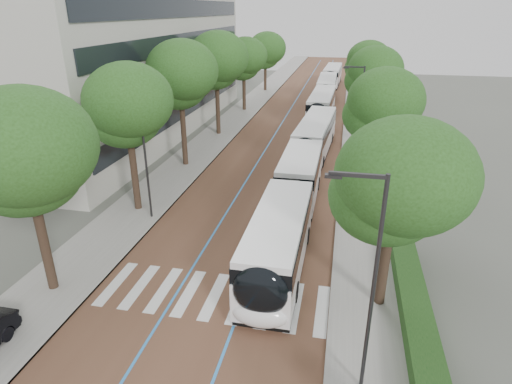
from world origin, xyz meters
TOP-DOWN VIEW (x-y plane):
  - ground at (0.00, 0.00)m, footprint 160.00×160.00m
  - road at (0.00, 40.00)m, footprint 11.00×140.00m
  - sidewalk_left at (-7.50, 40.00)m, footprint 4.00×140.00m
  - sidewalk_right at (7.50, 40.00)m, footprint 4.00×140.00m
  - kerb_left at (-5.60, 40.00)m, footprint 0.20×140.00m
  - kerb_right at (5.60, 40.00)m, footprint 0.20×140.00m
  - zebra_crossing at (0.20, 1.00)m, footprint 10.55×3.60m
  - lane_line_left at (-1.60, 40.00)m, footprint 0.12×126.00m
  - lane_line_right at (1.60, 40.00)m, footprint 0.12×126.00m
  - office_building at (-19.47, 28.00)m, footprint 18.11×40.00m
  - hedge at (9.10, 0.00)m, footprint 1.20×14.00m
  - streetlight_near at (6.62, -3.00)m, footprint 1.82×0.20m
  - streetlight_far at (6.62, 22.00)m, footprint 1.82×0.20m
  - lamp_post_left at (-6.10, 8.00)m, footprint 0.14×0.14m
  - trees_left at (-7.50, 25.72)m, footprint 6.02×60.89m
  - trees_right at (7.70, 22.46)m, footprint 5.57×47.56m
  - lead_bus at (2.78, 7.55)m, footprint 2.60×18.41m
  - bus_queued_0 at (3.01, 23.07)m, footprint 3.22×12.52m
  - bus_queued_1 at (2.74, 36.63)m, footprint 2.83×12.46m
  - bus_queued_2 at (2.69, 49.16)m, footprint 2.69×12.43m
  - bus_queued_3 at (2.94, 62.62)m, footprint 2.91×12.47m

SIDE VIEW (x-z plane):
  - ground at x=0.00m, z-range 0.00..0.00m
  - road at x=0.00m, z-range 0.00..0.02m
  - lane_line_left at x=-1.60m, z-range 0.02..0.03m
  - lane_line_right at x=1.60m, z-range 0.02..0.03m
  - zebra_crossing at x=0.20m, z-range 0.02..0.03m
  - sidewalk_left at x=-7.50m, z-range 0.00..0.12m
  - sidewalk_right at x=7.50m, z-range 0.00..0.12m
  - kerb_left at x=-5.60m, z-range -0.01..0.13m
  - kerb_right at x=5.60m, z-range -0.01..0.13m
  - hedge at x=9.10m, z-range 0.12..0.92m
  - bus_queued_0 at x=3.01m, z-range 0.02..3.22m
  - bus_queued_1 at x=2.74m, z-range 0.02..3.22m
  - bus_queued_2 at x=2.69m, z-range 0.02..3.22m
  - bus_queued_3 at x=2.94m, z-range 0.02..3.22m
  - lead_bus at x=2.78m, z-range 0.03..3.23m
  - lamp_post_left at x=-6.10m, z-range 0.12..8.12m
  - streetlight_near at x=6.62m, z-range 0.82..8.82m
  - streetlight_far at x=6.62m, z-range 0.82..8.82m
  - trees_right at x=7.70m, z-range 1.69..10.43m
  - trees_left at x=-7.50m, z-range 1.76..11.66m
  - office_building at x=-19.47m, z-range 0.00..14.00m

